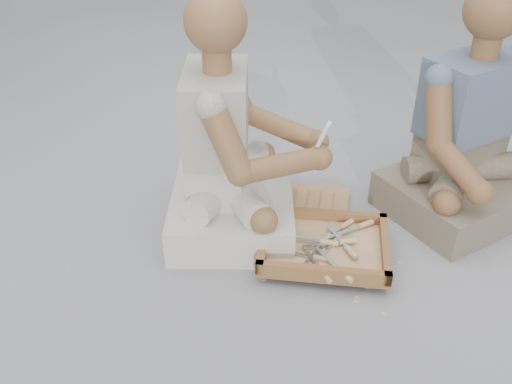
% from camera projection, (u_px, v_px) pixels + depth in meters
% --- Properties ---
extents(ground, '(60.00, 60.00, 0.00)m').
position_uv_depth(ground, '(274.00, 281.00, 2.16)').
color(ground, '#9E9DA2').
rests_on(ground, ground).
extents(carved_panel, '(0.54, 0.37, 0.03)m').
position_uv_depth(carved_panel, '(288.00, 206.00, 2.55)').
color(carved_panel, olive).
rests_on(carved_panel, ground).
extents(tool_tray, '(0.53, 0.44, 0.06)m').
position_uv_depth(tool_tray, '(324.00, 246.00, 2.24)').
color(tool_tray, brown).
rests_on(tool_tray, carved_panel).
extents(chisel_0, '(0.22, 0.02, 0.02)m').
position_uv_depth(chisel_0, '(324.00, 242.00, 2.24)').
color(chisel_0, silver).
rests_on(chisel_0, tool_tray).
extents(chisel_1, '(0.09, 0.21, 0.02)m').
position_uv_depth(chisel_1, '(323.00, 244.00, 2.24)').
color(chisel_1, silver).
rests_on(chisel_1, tool_tray).
extents(chisel_2, '(0.22, 0.04, 0.02)m').
position_uv_depth(chisel_2, '(317.00, 258.00, 2.17)').
color(chisel_2, silver).
rests_on(chisel_2, tool_tray).
extents(chisel_3, '(0.14, 0.19, 0.02)m').
position_uv_depth(chisel_3, '(349.00, 249.00, 2.20)').
color(chisel_3, silver).
rests_on(chisel_3, tool_tray).
extents(chisel_4, '(0.10, 0.21, 0.02)m').
position_uv_depth(chisel_4, '(333.00, 244.00, 2.24)').
color(chisel_4, silver).
rests_on(chisel_4, tool_tray).
extents(chisel_5, '(0.16, 0.17, 0.02)m').
position_uv_depth(chisel_5, '(342.00, 272.00, 2.09)').
color(chisel_5, silver).
rests_on(chisel_5, tool_tray).
extents(chisel_6, '(0.17, 0.16, 0.02)m').
position_uv_depth(chisel_6, '(361.00, 226.00, 2.33)').
color(chisel_6, silver).
rests_on(chisel_6, tool_tray).
extents(chisel_7, '(0.21, 0.11, 0.02)m').
position_uv_depth(chisel_7, '(342.00, 242.00, 2.23)').
color(chisel_7, silver).
rests_on(chisel_7, tool_tray).
extents(chisel_8, '(0.14, 0.19, 0.02)m').
position_uv_depth(chisel_8, '(343.00, 226.00, 2.33)').
color(chisel_8, silver).
rests_on(chisel_8, tool_tray).
extents(chisel_9, '(0.14, 0.19, 0.02)m').
position_uv_depth(chisel_9, '(323.00, 272.00, 2.10)').
color(chisel_9, silver).
rests_on(chisel_9, tool_tray).
extents(wood_chip_0, '(0.02, 0.02, 0.00)m').
position_uv_depth(wood_chip_0, '(367.00, 286.00, 2.13)').
color(wood_chip_0, tan).
rests_on(wood_chip_0, ground).
extents(wood_chip_1, '(0.02, 0.02, 0.00)m').
position_uv_depth(wood_chip_1, '(317.00, 232.00, 2.41)').
color(wood_chip_1, tan).
rests_on(wood_chip_1, ground).
extents(wood_chip_2, '(0.02, 0.02, 0.00)m').
position_uv_depth(wood_chip_2, '(384.00, 314.00, 2.01)').
color(wood_chip_2, tan).
rests_on(wood_chip_2, ground).
extents(wood_chip_3, '(0.02, 0.02, 0.00)m').
position_uv_depth(wood_chip_3, '(276.00, 199.00, 2.63)').
color(wood_chip_3, tan).
rests_on(wood_chip_3, ground).
extents(wood_chip_4, '(0.02, 0.02, 0.00)m').
position_uv_depth(wood_chip_4, '(356.00, 301.00, 2.06)').
color(wood_chip_4, tan).
rests_on(wood_chip_4, ground).
extents(wood_chip_5, '(0.02, 0.02, 0.00)m').
position_uv_depth(wood_chip_5, '(357.00, 298.00, 2.07)').
color(wood_chip_5, tan).
rests_on(wood_chip_5, ground).
extents(wood_chip_6, '(0.02, 0.02, 0.00)m').
position_uv_depth(wood_chip_6, '(409.00, 213.00, 2.53)').
color(wood_chip_6, tan).
rests_on(wood_chip_6, ground).
extents(wood_chip_7, '(0.02, 0.02, 0.00)m').
position_uv_depth(wood_chip_7, '(367.00, 214.00, 2.53)').
color(wood_chip_7, tan).
rests_on(wood_chip_7, ground).
extents(wood_chip_8, '(0.02, 0.02, 0.00)m').
position_uv_depth(wood_chip_8, '(391.00, 282.00, 2.14)').
color(wood_chip_8, tan).
rests_on(wood_chip_8, ground).
extents(wood_chip_9, '(0.02, 0.02, 0.00)m').
position_uv_depth(wood_chip_9, '(399.00, 263.00, 2.24)').
color(wood_chip_9, tan).
rests_on(wood_chip_9, ground).
extents(wood_chip_10, '(0.02, 0.02, 0.00)m').
position_uv_depth(wood_chip_10, '(386.00, 234.00, 2.40)').
color(wood_chip_10, tan).
rests_on(wood_chip_10, ground).
extents(wood_chip_11, '(0.02, 0.02, 0.00)m').
position_uv_depth(wood_chip_11, '(263.00, 279.00, 2.16)').
color(wood_chip_11, tan).
rests_on(wood_chip_11, ground).
extents(wood_chip_12, '(0.02, 0.02, 0.00)m').
position_uv_depth(wood_chip_12, '(279.00, 232.00, 2.41)').
color(wood_chip_12, tan).
rests_on(wood_chip_12, ground).
extents(craftsman, '(0.72, 0.73, 0.99)m').
position_uv_depth(craftsman, '(230.00, 154.00, 2.30)').
color(craftsman, beige).
rests_on(craftsman, ground).
extents(companion, '(0.81, 0.80, 0.99)m').
position_uv_depth(companion, '(471.00, 142.00, 2.40)').
color(companion, '#736853').
rests_on(companion, ground).
extents(mobile_phone, '(0.05, 0.05, 0.10)m').
position_uv_depth(mobile_phone, '(324.00, 134.00, 2.17)').
color(mobile_phone, white).
rests_on(mobile_phone, craftsman).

